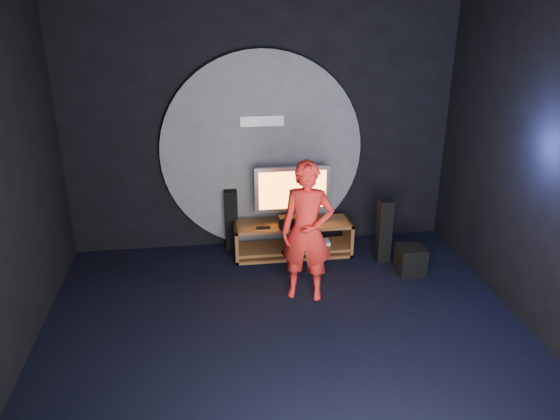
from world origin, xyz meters
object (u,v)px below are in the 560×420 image
object	(u,v)px
media_console	(293,241)
subwoofer	(411,260)
tv	(292,192)
tower_speaker_right	(384,231)
tower_speaker_left	(231,220)
player	(307,232)

from	to	relation	value
media_console	subwoofer	distance (m)	1.52
tv	subwoofer	xyz separation A→B (m)	(1.35, -0.77, -0.68)
tower_speaker_right	tower_speaker_left	bearing A→B (deg)	161.94
tv	tower_speaker_right	xyz separation A→B (m)	(1.12, -0.39, -0.44)
subwoofer	tv	bearing A→B (deg)	150.39
tower_speaker_left	tower_speaker_right	xyz separation A→B (m)	(1.90, -0.62, 0.00)
tv	tower_speaker_right	bearing A→B (deg)	-19.05
media_console	player	size ratio (longest dim) A/B	0.96
tv	tower_speaker_right	size ratio (longest dim) A/B	1.17
tower_speaker_left	tower_speaker_right	bearing A→B (deg)	-18.06
tower_speaker_left	subwoofer	xyz separation A→B (m)	(2.13, -1.00, -0.24)
player	tv	bearing A→B (deg)	105.31
media_console	tv	bearing A→B (deg)	95.61
media_console	subwoofer	bearing A→B (deg)	-27.53
media_console	tv	distance (m)	0.66
media_console	player	world-z (taller)	player
subwoofer	player	world-z (taller)	player
tower_speaker_right	subwoofer	xyz separation A→B (m)	(0.23, -0.38, -0.24)
tv	tower_speaker_left	bearing A→B (deg)	163.38
media_console	tower_speaker_right	bearing A→B (deg)	-16.01
tv	tower_speaker_left	xyz separation A→B (m)	(-0.78, 0.23, -0.44)
tv	subwoofer	distance (m)	1.70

